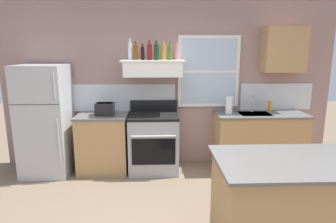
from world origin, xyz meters
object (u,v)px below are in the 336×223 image
Objects in this scene: toaster at (105,109)px; bottle_olive_oil_square at (170,53)px; refrigerator at (46,120)px; kitchen_island at (289,205)px; bottle_amber_wine at (136,52)px; bottle_champagne_gold_foil at (163,52)px; bottle_red_label_wine at (150,52)px; bottle_rose_pink at (177,52)px; paper_towel_roll at (229,105)px; bottle_balsamic_dark at (143,53)px; dish_soap_bottle at (270,106)px; bottle_dark_green_wine at (156,52)px; stove_range at (154,142)px; bottle_clear_tall at (130,51)px.

bottle_olive_oil_square is at bearing 1.82° from toaster.
kitchen_island is (2.94, -1.92, -0.38)m from refrigerator.
bottle_olive_oil_square is at bearing 1.95° from refrigerator.
bottle_champagne_gold_foil reaches higher than bottle_amber_wine.
bottle_red_label_wine is at bearing -164.03° from bottle_champagne_gold_foil.
bottle_olive_oil_square is at bearing -135.97° from bottle_rose_pink.
bottle_amber_wine is 0.22m from bottle_red_label_wine.
bottle_balsamic_dark is at bearing 178.87° from paper_towel_roll.
dish_soap_bottle is at bearing -0.52° from bottle_champagne_gold_foil.
bottle_champagne_gold_foil reaches higher than bottle_olive_oil_square.
bottle_champagne_gold_foil is (0.32, 0.09, 0.02)m from bottle_balsamic_dark.
bottle_rose_pink is at bearing 1.51° from bottle_amber_wine.
bottle_dark_green_wine is (0.21, -0.02, 0.02)m from bottle_balsamic_dark.
bottle_dark_green_wine is 1.00× the size of bottle_champagne_gold_foil.
refrigerator is 2.09m from bottle_champagne_gold_foil.
bottle_red_label_wine is at bearing 123.40° from kitchen_island.
bottle_balsamic_dark is 2.20m from dish_soap_bottle.
refrigerator is at bearing 146.91° from kitchen_island.
refrigerator is 1.54× the size of stove_range.
bottle_balsamic_dark is 0.21m from bottle_dark_green_wine.
refrigerator is 3.54m from dish_soap_bottle.
bottle_red_label_wine is at bearing 6.77° from toaster.
paper_towel_roll reaches higher than dish_soap_bottle.
bottle_clear_tall is at bearing 170.29° from bottle_olive_oil_square.
kitchen_island is at bearing -56.36° from stove_range.
bottle_champagne_gold_foil is 1.10× the size of bottle_olive_oil_square.
stove_range and dish_soap_bottle have the same top height.
paper_towel_roll is at bearing -171.74° from dish_soap_bottle.
paper_towel_roll is at bearing -3.63° from bottle_amber_wine.
toaster is 0.27× the size of stove_range.
dish_soap_bottle is at bearing 4.18° from stove_range.
toaster is 1.04× the size of bottle_dark_green_wine.
refrigerator is 5.66× the size of toaster.
bottle_red_label_wine is at bearing 4.13° from refrigerator.
paper_towel_roll reaches higher than stove_range.
bottle_champagne_gold_foil is 0.20× the size of kitchen_island.
bottle_balsamic_dark is (0.20, -0.08, -0.04)m from bottle_clear_tall.
bottle_clear_tall is at bearing 7.38° from refrigerator.
refrigerator is at bearing -178.78° from paper_towel_roll.
bottle_balsamic_dark is 0.84× the size of bottle_champagne_gold_foil.
paper_towel_roll is (1.14, -0.00, -0.82)m from bottle_dark_green_wine.
stove_range is at bearing -0.77° from toaster.
toaster is 1.11× the size of bottle_rose_pink.
paper_towel_roll is 0.70m from dish_soap_bottle.
bottle_clear_tall is at bearing -179.16° from bottle_champagne_gold_foil.
refrigerator reaches higher than kitchen_island.
bottle_champagne_gold_foil is 1.07× the size of bottle_rose_pink.
stove_range is (0.75, -0.01, -0.54)m from toaster.
bottle_amber_wine is at bearing 153.65° from stove_range.
bottle_red_label_wine reaches higher than bottle_dark_green_wine.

